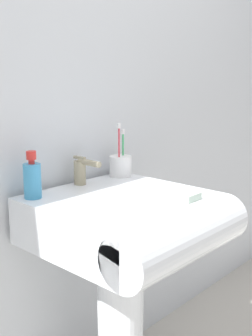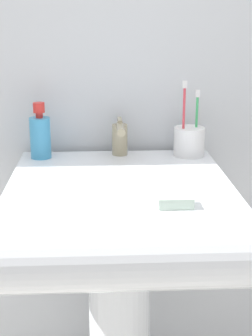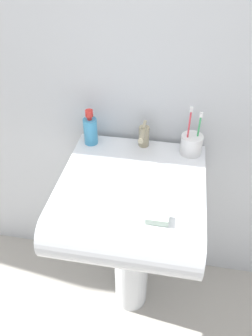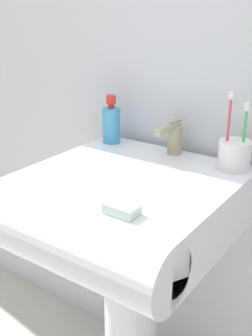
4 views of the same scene
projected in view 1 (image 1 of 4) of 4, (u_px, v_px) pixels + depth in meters
name	position (u px, v px, depth m)	size (l,w,h in m)	color
wall_back	(60.00, 90.00, 1.54)	(5.00, 0.05, 2.40)	silver
sink_pedestal	(120.00, 331.00, 1.52)	(0.17, 0.17, 0.70)	white
sink_basin	(133.00, 222.00, 1.39)	(0.54, 0.59, 0.16)	white
faucet	(82.00, 170.00, 1.55)	(0.04, 0.13, 0.11)	tan
toothbrush_cup	(121.00, 166.00, 1.68)	(0.09, 0.09, 0.22)	white
soap_bottle	(32.00, 179.00, 1.38)	(0.06, 0.06, 0.16)	#3F99CC
bar_soap	(189.00, 197.00, 1.36)	(0.08, 0.05, 0.02)	silver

